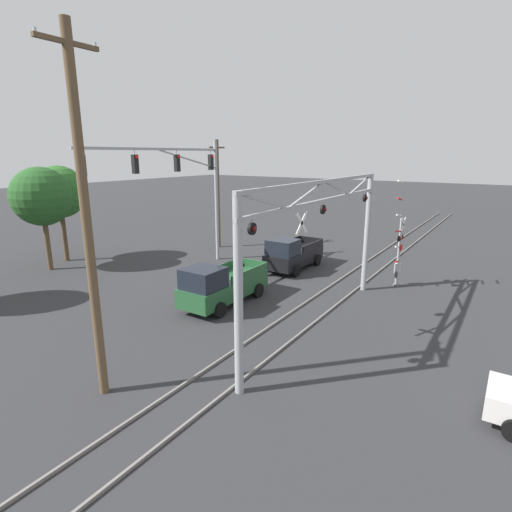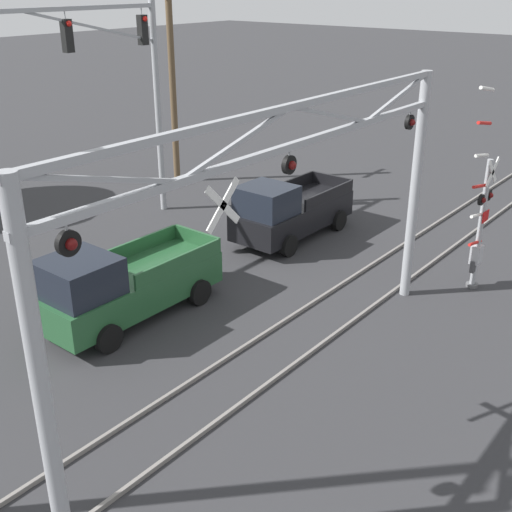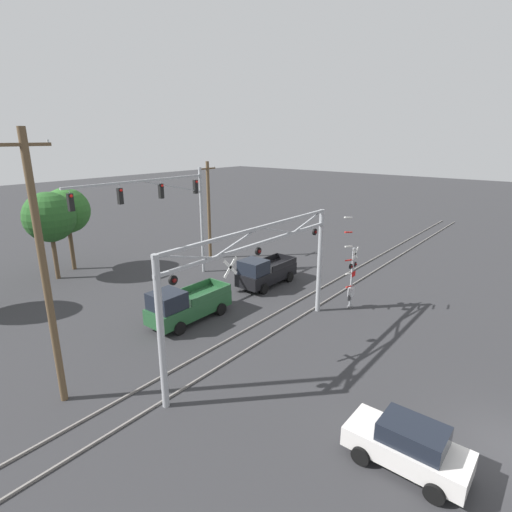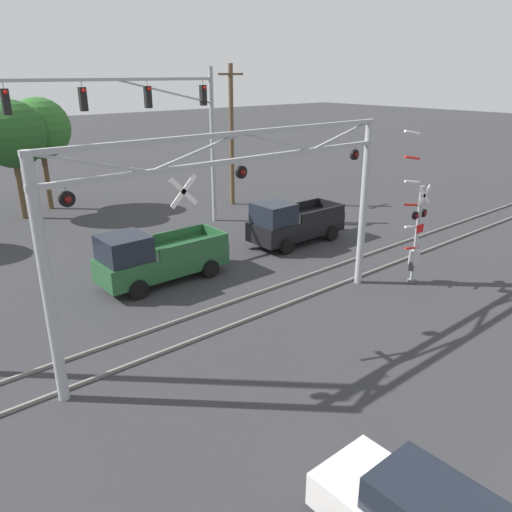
# 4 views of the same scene
# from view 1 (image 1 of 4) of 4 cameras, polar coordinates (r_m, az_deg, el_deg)

# --- Properties ---
(rail_track_near) EXTENTS (80.00, 0.08, 0.10)m
(rail_track_near) POSITION_cam_1_polar(r_m,az_deg,el_deg) (18.04, 8.04, -9.63)
(rail_track_near) COLOR gray
(rail_track_near) RESTS_ON ground_plane
(rail_track_far) EXTENTS (80.00, 0.08, 0.10)m
(rail_track_far) POSITION_cam_1_polar(r_m,az_deg,el_deg) (18.64, 4.01, -8.71)
(rail_track_far) COLOR gray
(rail_track_far) RESTS_ON ground_plane
(crossing_gantry) EXTENTS (12.09, 0.30, 6.35)m
(crossing_gantry) POSITION_cam_1_polar(r_m,az_deg,el_deg) (16.68, 9.39, 3.21)
(crossing_gantry) COLOR #9EA0A5
(crossing_gantry) RESTS_ON ground_plane
(crossing_signal_mast) EXTENTS (1.96, 0.35, 6.07)m
(crossing_signal_mast) POSITION_cam_1_polar(r_m,az_deg,el_deg) (23.69, 19.70, 0.64)
(crossing_signal_mast) COLOR #9EA0A5
(crossing_signal_mast) RESTS_ON ground_plane
(traffic_signal_span) EXTENTS (10.66, 0.39, 8.21)m
(traffic_signal_span) POSITION_cam_1_polar(r_m,az_deg,el_deg) (25.84, -9.74, 10.68)
(traffic_signal_span) COLOR #9EA0A5
(traffic_signal_span) RESTS_ON ground_plane
(pickup_truck_lead) EXTENTS (5.22, 2.12, 2.22)m
(pickup_truck_lead) POSITION_cam_1_polar(r_m,az_deg,el_deg) (19.90, -5.04, -4.21)
(pickup_truck_lead) COLOR #23512D
(pickup_truck_lead) RESTS_ON ground_plane
(pickup_truck_following) EXTENTS (4.99, 2.12, 2.22)m
(pickup_truck_following) POSITION_cam_1_polar(r_m,az_deg,el_deg) (25.97, 5.19, 0.23)
(pickup_truck_following) COLOR black
(pickup_truck_following) RESTS_ON ground_plane
(utility_pole_left) EXTENTS (1.80, 0.28, 10.72)m
(utility_pole_left) POSITION_cam_1_polar(r_m,az_deg,el_deg) (12.36, -23.07, 4.68)
(utility_pole_left) COLOR brown
(utility_pole_left) RESTS_ON ground_plane
(utility_pole_right) EXTENTS (1.80, 0.28, 8.42)m
(utility_pole_right) POSITION_cam_1_polar(r_m,az_deg,el_deg) (31.92, -5.48, 8.94)
(utility_pole_right) COLOR brown
(utility_pole_right) RESTS_ON ground_plane
(background_tree_far_left_verge) EXTENTS (3.68, 3.68, 6.60)m
(background_tree_far_left_verge) POSITION_cam_1_polar(r_m,az_deg,el_deg) (28.60, -28.31, 7.46)
(background_tree_far_left_verge) COLOR brown
(background_tree_far_left_verge) RESTS_ON ground_plane
(background_tree_far_right_verge) EXTENTS (3.54, 3.54, 6.61)m
(background_tree_far_right_verge) POSITION_cam_1_polar(r_m,az_deg,el_deg) (30.58, -26.30, 8.17)
(background_tree_far_right_verge) COLOR brown
(background_tree_far_right_verge) RESTS_ON ground_plane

